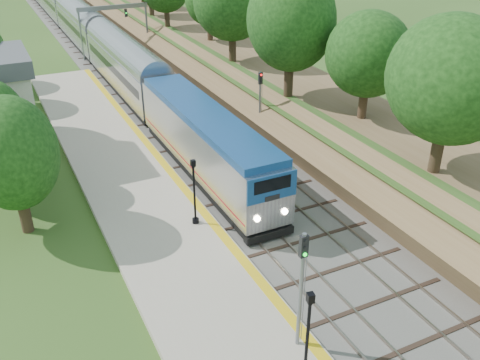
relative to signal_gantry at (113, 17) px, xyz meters
name	(u,v)px	position (x,y,z in m)	size (l,w,h in m)	color
trackbed	(104,48)	(-0.47, 5.01, -4.75)	(9.50, 170.00, 0.28)	#4C4944
platform	(159,226)	(-7.67, -38.99, -4.63)	(6.40, 68.00, 0.38)	#A99D88
yellow_stripe	(204,212)	(-4.82, -38.99, -4.43)	(0.55, 68.00, 0.01)	gold
embankment	(164,27)	(7.88, 5.01, -2.87)	(10.64, 170.00, 11.70)	brown
signal_gantry	(113,17)	(0.00, 0.00, 0.00)	(8.40, 0.38, 6.20)	slate
trees_behind_platform	(30,148)	(-13.64, -34.32, -0.29)	(7.82, 53.32, 7.21)	#332316
train	(68,14)	(-2.47, 17.69, -2.50)	(3.09, 123.96, 4.55)	black
lamppost_mid	(307,342)	(-6.08, -52.50, -2.53)	(0.42, 0.42, 4.27)	black
lamppost_far	(194,196)	(-5.70, -39.87, -2.60)	(0.41, 0.41, 4.11)	black
signal_platform	(301,279)	(-5.37, -50.80, -0.95)	(0.33, 0.26, 5.68)	slate
signal_farside	(260,99)	(3.73, -30.16, -1.25)	(0.31, 0.25, 5.64)	slate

